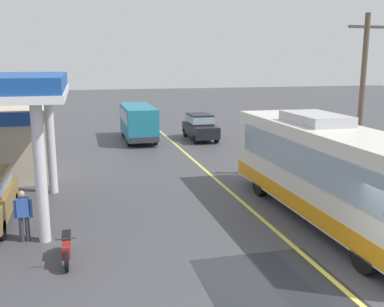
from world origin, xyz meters
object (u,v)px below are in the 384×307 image
at_px(motorcycle_parked_forecourt, 67,246).
at_px(car_trailing_behind_bus, 200,125).
at_px(minibus_opposing_lane, 138,120).
at_px(pedestrian_near_pump, 23,213).
at_px(coach_bus_main, 327,173).

xyz_separation_m(motorcycle_parked_forecourt, car_trailing_behind_bus, (8.80, 18.11, 0.57)).
bearing_deg(car_trailing_behind_bus, minibus_opposing_lane, 170.70).
relative_size(minibus_opposing_lane, pedestrian_near_pump, 3.69).
height_order(pedestrian_near_pump, car_trailing_behind_bus, car_trailing_behind_bus).
bearing_deg(motorcycle_parked_forecourt, pedestrian_near_pump, 126.47).
distance_m(motorcycle_parked_forecourt, car_trailing_behind_bus, 20.15).
bearing_deg(motorcycle_parked_forecourt, coach_bus_main, 7.92).
distance_m(coach_bus_main, pedestrian_near_pump, 10.20).
bearing_deg(pedestrian_near_pump, minibus_opposing_lane, 71.25).
bearing_deg(car_trailing_behind_bus, motorcycle_parked_forecourt, -115.91).
xyz_separation_m(minibus_opposing_lane, motorcycle_parked_forecourt, (-4.47, -18.82, -1.03)).
xyz_separation_m(motorcycle_parked_forecourt, pedestrian_near_pump, (-1.32, 1.78, 0.49)).
relative_size(coach_bus_main, pedestrian_near_pump, 6.65).
bearing_deg(minibus_opposing_lane, coach_bus_main, -76.04).
height_order(coach_bus_main, minibus_opposing_lane, coach_bus_main).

